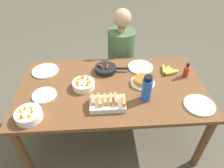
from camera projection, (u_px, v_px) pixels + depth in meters
ground_plane at (112, 134)px, 2.33m from camera, size 14.00×14.00×0.00m
dining_table at (112, 93)px, 1.93m from camera, size 1.74×0.96×0.72m
banana_bunch at (168, 71)px, 2.03m from camera, size 0.19×0.20×0.04m
melon_tray at (108, 103)px, 1.65m from camera, size 0.30×0.17×0.10m
skillet at (106, 69)px, 2.04m from camera, size 0.35×0.22×0.08m
frittata_plate_center at (143, 81)px, 1.89m from camera, size 0.23×0.23×0.06m
empty_plate_near_front at (45, 71)px, 2.05m from camera, size 0.27×0.27×0.02m
empty_plate_far_left at (44, 95)px, 1.77m from camera, size 0.21×0.21×0.02m
empty_plate_far_right at (199, 105)px, 1.67m from camera, size 0.26×0.26×0.02m
empty_plate_mid_edge at (140, 67)px, 2.11m from camera, size 0.26×0.26×0.02m
fruit_bowl_mango at (84, 84)px, 1.84m from camera, size 0.21×0.21×0.12m
fruit_bowl_citrus at (29, 115)px, 1.55m from camera, size 0.21×0.21×0.12m
water_bottle at (147, 89)px, 1.67m from camera, size 0.09×0.09×0.25m
hot_sauce_bottle at (186, 71)px, 1.95m from camera, size 0.05×0.05×0.16m
person_figure at (121, 64)px, 2.55m from camera, size 0.36×0.36×1.21m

